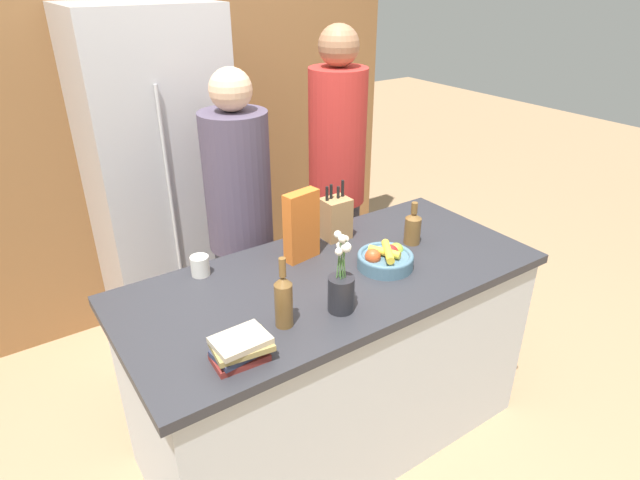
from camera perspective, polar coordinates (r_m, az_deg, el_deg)
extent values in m
plane|color=#A37F5B|center=(2.84, 1.24, -19.73)|extent=(14.00, 14.00, 0.00)
cube|color=silver|center=(2.54, 1.34, -12.97)|extent=(1.73, 0.79, 0.87)
cube|color=#2D2D33|center=(2.27, 1.46, -4.12)|extent=(1.80, 0.82, 0.04)
cube|color=olive|center=(3.49, -14.77, 13.45)|extent=(3.00, 0.12, 2.60)
cube|color=#B7B7BC|center=(3.17, -16.56, 5.45)|extent=(0.72, 0.60, 1.92)
cylinder|color=#B7B7BC|center=(2.84, -15.71, 5.15)|extent=(0.02, 0.02, 1.06)
cylinder|color=slate|center=(2.32, 6.96, -2.27)|extent=(0.24, 0.24, 0.05)
torus|color=slate|center=(2.31, 7.00, -1.68)|extent=(0.24, 0.24, 0.02)
sphere|color=red|center=(2.33, 7.53, -1.34)|extent=(0.07, 0.07, 0.07)
sphere|color=#C64C23|center=(2.27, 5.65, -1.77)|extent=(0.07, 0.07, 0.07)
sphere|color=#99B233|center=(2.37, 8.11, -1.06)|extent=(0.06, 0.06, 0.06)
cylinder|color=yellow|center=(2.29, 6.88, -1.27)|extent=(0.10, 0.14, 0.03)
cylinder|color=yellow|center=(2.27, 7.25, -1.22)|extent=(0.12, 0.16, 0.03)
cube|color=#A87A4C|center=(2.53, 1.67, 2.31)|extent=(0.13, 0.11, 0.20)
cylinder|color=black|center=(2.46, 0.75, 4.86)|extent=(0.01, 0.01, 0.08)
cylinder|color=black|center=(2.48, 1.19, 5.08)|extent=(0.01, 0.01, 0.08)
cylinder|color=black|center=(2.49, 1.95, 4.99)|extent=(0.01, 0.01, 0.07)
cylinder|color=black|center=(2.50, 2.42, 5.42)|extent=(0.01, 0.01, 0.09)
cylinder|color=#232328|center=(2.00, 2.26, -5.76)|extent=(0.10, 0.10, 0.14)
cylinder|color=#477538|center=(1.94, 2.56, -1.97)|extent=(0.01, 0.02, 0.15)
sphere|color=white|center=(1.90, 2.74, 0.11)|extent=(0.03, 0.03, 0.03)
cylinder|color=#477538|center=(1.94, 2.25, -2.31)|extent=(0.02, 0.01, 0.13)
sphere|color=white|center=(1.91, 2.24, -0.57)|extent=(0.03, 0.03, 0.03)
cylinder|color=#477538|center=(1.93, 2.05, -1.74)|extent=(0.03, 0.01, 0.17)
sphere|color=white|center=(1.89, 1.91, 0.60)|extent=(0.03, 0.03, 0.03)
cylinder|color=#477538|center=(1.93, 2.12, -2.68)|extent=(0.01, 0.02, 0.11)
sphere|color=white|center=(1.90, 2.03, -1.25)|extent=(0.03, 0.03, 0.03)
cylinder|color=#477538|center=(1.92, 2.35, -2.01)|extent=(0.02, 0.01, 0.17)
sphere|color=white|center=(1.88, 2.40, 0.15)|extent=(0.03, 0.03, 0.03)
cylinder|color=#477538|center=(1.93, 2.60, -2.46)|extent=(0.02, 0.01, 0.13)
sphere|color=white|center=(1.89, 2.80, -0.78)|extent=(0.04, 0.04, 0.04)
cube|color=orange|center=(2.32, -1.99, 1.50)|extent=(0.17, 0.08, 0.32)
cylinder|color=silver|center=(2.30, -12.67, -2.69)|extent=(0.08, 0.08, 0.09)
torus|color=silver|center=(2.33, -12.76, -2.14)|extent=(0.03, 0.06, 0.06)
cube|color=maroon|center=(1.82, -8.56, -12.27)|extent=(0.18, 0.13, 0.02)
cube|color=#2D334C|center=(1.81, -8.50, -11.61)|extent=(0.19, 0.13, 0.02)
cube|color=#99844C|center=(1.80, -8.37, -11.06)|extent=(0.20, 0.16, 0.02)
cube|color=#B7A88E|center=(1.79, -8.47, -10.54)|extent=(0.18, 0.14, 0.02)
cylinder|color=brown|center=(2.52, 9.83, 0.99)|extent=(0.08, 0.08, 0.13)
cone|color=brown|center=(2.49, 9.97, 2.56)|extent=(0.08, 0.08, 0.02)
cylinder|color=brown|center=(2.48, 10.04, 3.38)|extent=(0.03, 0.03, 0.05)
cylinder|color=brown|center=(1.92, -3.89, -6.93)|extent=(0.07, 0.07, 0.17)
cone|color=brown|center=(1.86, -3.98, -4.33)|extent=(0.07, 0.07, 0.03)
cylinder|color=brown|center=(1.84, -4.03, -2.93)|extent=(0.03, 0.03, 0.07)
cube|color=#383842|center=(2.96, -7.79, -7.47)|extent=(0.27, 0.21, 0.81)
cylinder|color=#4C4256|center=(2.61, -8.80, 6.14)|extent=(0.32, 0.32, 0.68)
sphere|color=#DBAD89|center=(2.49, -9.53, 15.56)|extent=(0.20, 0.20, 0.20)
cube|color=#383842|center=(3.28, 1.66, -2.79)|extent=(0.28, 0.23, 0.88)
cylinder|color=red|center=(2.96, 1.86, 10.90)|extent=(0.31, 0.31, 0.73)
sphere|color=#996B4C|center=(2.86, 2.01, 20.04)|extent=(0.21, 0.21, 0.21)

